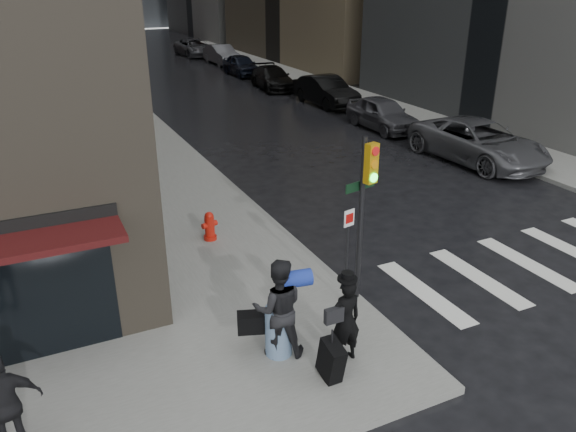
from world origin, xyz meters
name	(u,v)px	position (x,y,z in m)	size (l,w,h in m)	color
ground	(307,360)	(0.00, 0.00, 0.00)	(140.00, 140.00, 0.00)	black
sidewalk_left	(95,96)	(0.00, 27.00, 0.07)	(4.00, 50.00, 0.15)	slate
sidewalk_right	(301,79)	(13.50, 27.00, 0.07)	(3.00, 50.00, 0.15)	slate
crosswalk	(550,257)	(7.50, 1.00, 0.00)	(8.50, 3.00, 0.01)	silver
man_overcoat	(342,327)	(0.43, -0.51, 0.91)	(0.93, 0.90, 1.83)	black
man_jeans	(278,308)	(-0.48, 0.25, 1.12)	(1.35, 1.07, 1.94)	black
man_greycoat	(6,405)	(-4.94, -0.21, 1.00)	(1.05, 0.58, 1.70)	black
traffic_light	(364,199)	(1.89, 1.24, 2.46)	(0.88, 0.51, 3.58)	black
fire_hydrant	(210,227)	(-0.08, 5.45, 0.50)	(0.45, 0.34, 0.78)	#AF150A
parked_car_0	(478,142)	(11.42, 7.94, 0.79)	(2.61, 5.66, 1.57)	#4C4C51
parked_car_1	(383,113)	(10.95, 13.61, 0.74)	(1.74, 4.32, 1.47)	#424247
parked_car_2	(326,91)	(11.13, 19.28, 0.78)	(1.65, 4.75, 1.56)	black
parked_car_3	(273,78)	(10.49, 24.95, 0.68)	(1.89, 4.66, 1.35)	black
parked_car_4	(241,65)	(10.59, 30.61, 0.71)	(1.68, 4.18, 1.42)	black
parked_car_5	(222,55)	(11.12, 36.28, 0.75)	(1.59, 4.56, 1.50)	#48494D
parked_car_6	(195,47)	(10.63, 41.95, 0.73)	(2.44, 5.28, 1.47)	#393A3E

